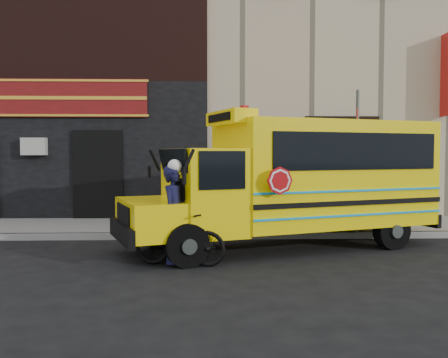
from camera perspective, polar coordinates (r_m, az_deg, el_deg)
ground at (r=9.51m, az=-1.95°, el=-9.53°), size 120.00×120.00×0.00m
curb at (r=12.05m, az=-1.92°, el=-6.50°), size 40.00×0.20×0.15m
sidewalk at (r=13.53m, az=-1.90°, el=-5.45°), size 40.00×3.00×0.15m
building at (r=20.15m, az=-2.03°, el=14.63°), size 20.00×10.70×12.00m
school_bus at (r=10.97m, az=8.41°, el=0.07°), size 7.21×4.35×2.92m
sign_pole at (r=12.42m, az=14.95°, el=2.38°), size 0.12×0.30×3.57m
bicycle at (r=9.20m, az=-5.10°, el=-6.72°), size 1.77×0.86×1.03m
cyclist at (r=9.18m, az=-5.64°, el=-4.33°), size 0.64×0.77×1.79m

